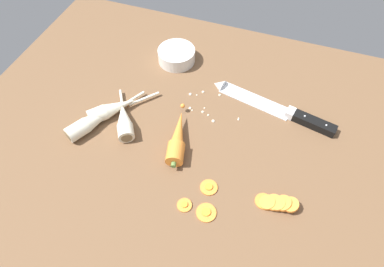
{
  "coord_description": "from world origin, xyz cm",
  "views": [
    {
      "loc": [
        15.67,
        -46.63,
        66.57
      ],
      "look_at": [
        0.0,
        -2.0,
        1.5
      ],
      "focal_mm": 30.41,
      "sensor_mm": 36.0,
      "label": 1
    }
  ],
  "objects_px": {
    "carrot_slice_stray_near": "(209,187)",
    "carrot_slice_stray_mid": "(206,212)",
    "parsnip_front": "(94,120)",
    "carrot_slice_stack": "(276,203)",
    "carrot_slice_stray_far": "(184,205)",
    "chefs_knife": "(269,105)",
    "parsnip_mid_right": "(113,109)",
    "parsnip_mid_left": "(124,121)",
    "whole_carrot": "(178,138)",
    "prep_bowl": "(177,55)"
  },
  "relations": [
    {
      "from": "chefs_knife",
      "to": "carrot_slice_stray_near",
      "type": "height_order",
      "value": "chefs_knife"
    },
    {
      "from": "carrot_slice_stray_far",
      "to": "carrot_slice_stray_mid",
      "type": "bearing_deg",
      "value": -0.67
    },
    {
      "from": "chefs_knife",
      "to": "whole_carrot",
      "type": "distance_m",
      "value": 0.27
    },
    {
      "from": "carrot_slice_stray_near",
      "to": "carrot_slice_stray_far",
      "type": "relative_size",
      "value": 1.21
    },
    {
      "from": "carrot_slice_stray_mid",
      "to": "carrot_slice_stray_far",
      "type": "height_order",
      "value": "same"
    },
    {
      "from": "carrot_slice_stray_near",
      "to": "carrot_slice_stray_mid",
      "type": "xyz_separation_m",
      "value": [
        0.01,
        -0.06,
        0.0
      ]
    },
    {
      "from": "chefs_knife",
      "to": "carrot_slice_stray_far",
      "type": "distance_m",
      "value": 0.36
    },
    {
      "from": "carrot_slice_stray_far",
      "to": "chefs_knife",
      "type": "bearing_deg",
      "value": 71.0
    },
    {
      "from": "carrot_slice_stack",
      "to": "carrot_slice_stray_mid",
      "type": "distance_m",
      "value": 0.15
    },
    {
      "from": "whole_carrot",
      "to": "prep_bowl",
      "type": "relative_size",
      "value": 1.7
    },
    {
      "from": "carrot_slice_stray_near",
      "to": "carrot_slice_stray_mid",
      "type": "height_order",
      "value": "same"
    },
    {
      "from": "carrot_slice_stray_mid",
      "to": "carrot_slice_stray_far",
      "type": "xyz_separation_m",
      "value": [
        -0.05,
        0.0,
        -0.0
      ]
    },
    {
      "from": "carrot_slice_stray_near",
      "to": "carrot_slice_stray_mid",
      "type": "distance_m",
      "value": 0.06
    },
    {
      "from": "whole_carrot",
      "to": "carrot_slice_stray_mid",
      "type": "bearing_deg",
      "value": -50.88
    },
    {
      "from": "carrot_slice_stack",
      "to": "whole_carrot",
      "type": "bearing_deg",
      "value": 162.36
    },
    {
      "from": "chefs_knife",
      "to": "parsnip_front",
      "type": "distance_m",
      "value": 0.46
    },
    {
      "from": "carrot_slice_stack",
      "to": "carrot_slice_stray_mid",
      "type": "bearing_deg",
      "value": -153.35
    },
    {
      "from": "carrot_slice_stack",
      "to": "carrot_slice_stray_mid",
      "type": "height_order",
      "value": "carrot_slice_stack"
    },
    {
      "from": "chefs_knife",
      "to": "parsnip_mid_left",
      "type": "distance_m",
      "value": 0.38
    },
    {
      "from": "chefs_knife",
      "to": "parsnip_mid_right",
      "type": "bearing_deg",
      "value": -157.35
    },
    {
      "from": "chefs_knife",
      "to": "whole_carrot",
      "type": "relative_size",
      "value": 1.86
    },
    {
      "from": "parsnip_mid_right",
      "to": "carrot_slice_stray_near",
      "type": "relative_size",
      "value": 4.13
    },
    {
      "from": "parsnip_front",
      "to": "parsnip_mid_left",
      "type": "relative_size",
      "value": 1.36
    },
    {
      "from": "chefs_knife",
      "to": "carrot_slice_stray_mid",
      "type": "xyz_separation_m",
      "value": [
        -0.07,
        -0.34,
        -0.0
      ]
    },
    {
      "from": "parsnip_front",
      "to": "carrot_slice_stray_mid",
      "type": "distance_m",
      "value": 0.37
    },
    {
      "from": "parsnip_mid_left",
      "to": "carrot_slice_stray_far",
      "type": "relative_size",
      "value": 4.81
    },
    {
      "from": "whole_carrot",
      "to": "carrot_slice_stray_near",
      "type": "relative_size",
      "value": 4.7
    },
    {
      "from": "carrot_slice_stray_far",
      "to": "carrot_slice_stray_near",
      "type": "bearing_deg",
      "value": 57.44
    },
    {
      "from": "chefs_knife",
      "to": "carrot_slice_stack",
      "type": "xyz_separation_m",
      "value": [
        0.07,
        -0.27,
        0.0
      ]
    },
    {
      "from": "parsnip_front",
      "to": "carrot_slice_stray_mid",
      "type": "height_order",
      "value": "parsnip_front"
    },
    {
      "from": "carrot_slice_stack",
      "to": "chefs_knife",
      "type": "bearing_deg",
      "value": 104.0
    },
    {
      "from": "carrot_slice_stray_mid",
      "to": "carrot_slice_stray_far",
      "type": "bearing_deg",
      "value": 179.33
    },
    {
      "from": "parsnip_mid_left",
      "to": "carrot_slice_stray_mid",
      "type": "height_order",
      "value": "parsnip_mid_left"
    },
    {
      "from": "chefs_knife",
      "to": "whole_carrot",
      "type": "bearing_deg",
      "value": -134.67
    },
    {
      "from": "whole_carrot",
      "to": "prep_bowl",
      "type": "distance_m",
      "value": 0.3
    },
    {
      "from": "carrot_slice_stack",
      "to": "carrot_slice_stray_far",
      "type": "height_order",
      "value": "carrot_slice_stack"
    },
    {
      "from": "parsnip_mid_left",
      "to": "parsnip_mid_right",
      "type": "xyz_separation_m",
      "value": [
        -0.05,
        0.03,
        -0.0
      ]
    },
    {
      "from": "parsnip_front",
      "to": "prep_bowl",
      "type": "bearing_deg",
      "value": 69.92
    },
    {
      "from": "chefs_knife",
      "to": "parsnip_mid_right",
      "type": "distance_m",
      "value": 0.42
    },
    {
      "from": "prep_bowl",
      "to": "carrot_slice_stray_far",
      "type": "bearing_deg",
      "value": -67.04
    },
    {
      "from": "parsnip_mid_right",
      "to": "carrot_slice_stray_far",
      "type": "relative_size",
      "value": 5.0
    },
    {
      "from": "whole_carrot",
      "to": "parsnip_mid_right",
      "type": "bearing_deg",
      "value": 170.64
    },
    {
      "from": "parsnip_front",
      "to": "carrot_slice_stray_mid",
      "type": "bearing_deg",
      "value": -21.31
    },
    {
      "from": "chefs_knife",
      "to": "carrot_slice_stray_far",
      "type": "relative_size",
      "value": 10.57
    },
    {
      "from": "parsnip_mid_left",
      "to": "prep_bowl",
      "type": "distance_m",
      "value": 0.28
    },
    {
      "from": "parsnip_front",
      "to": "carrot_slice_stray_mid",
      "type": "relative_size",
      "value": 4.89
    },
    {
      "from": "carrot_slice_stray_mid",
      "to": "carrot_slice_stray_far",
      "type": "distance_m",
      "value": 0.05
    },
    {
      "from": "parsnip_mid_left",
      "to": "carrot_slice_stray_near",
      "type": "bearing_deg",
      "value": -20.92
    },
    {
      "from": "parsnip_front",
      "to": "parsnip_mid_right",
      "type": "relative_size",
      "value": 1.31
    },
    {
      "from": "whole_carrot",
      "to": "parsnip_front",
      "type": "bearing_deg",
      "value": -175.68
    }
  ]
}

